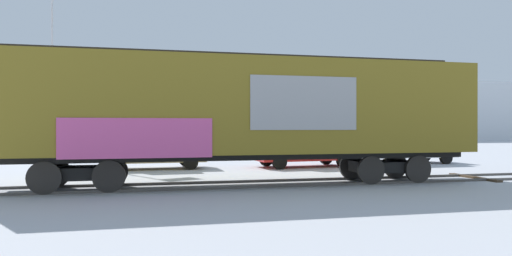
{
  "coord_description": "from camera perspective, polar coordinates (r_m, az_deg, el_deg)",
  "views": [
    {
      "loc": [
        -2.37,
        -14.17,
        1.85
      ],
      "look_at": [
        1.23,
        0.81,
        1.82
      ],
      "focal_mm": 31.98,
      "sensor_mm": 36.0,
      "label": 1
    }
  ],
  "objects": [
    {
      "name": "hillside",
      "position": [
        71.15,
        -11.73,
        1.96
      ],
      "size": [
        148.47,
        34.13,
        12.62
      ],
      "color": "silver",
      "rests_on": "ground_plane"
    },
    {
      "name": "ground_plane",
      "position": [
        14.49,
        -4.0,
        -7.23
      ],
      "size": [
        260.0,
        260.0,
        0.0
      ],
      "primitive_type": "plane",
      "color": "#B2B5BC"
    },
    {
      "name": "parked_car_white",
      "position": [
        24.52,
        18.35,
        -2.24
      ],
      "size": [
        4.66,
        2.03,
        1.66
      ],
      "color": "silver",
      "rests_on": "ground_plane"
    },
    {
      "name": "freight_car",
      "position": [
        14.5,
        -1.53,
        2.34
      ],
      "size": [
        15.05,
        2.82,
        4.19
      ],
      "color": "olive",
      "rests_on": "ground_plane"
    },
    {
      "name": "flagpole",
      "position": [
        26.87,
        -23.79,
        9.01
      ],
      "size": [
        1.26,
        0.6,
        9.93
      ],
      "color": "silver",
      "rests_on": "ground_plane"
    },
    {
      "name": "parked_car_red",
      "position": [
        21.38,
        5.93,
        -2.64
      ],
      "size": [
        4.75,
        2.26,
        1.7
      ],
      "color": "#B21E1E",
      "rests_on": "ground_plane"
    },
    {
      "name": "parked_car_tan",
      "position": [
        20.72,
        -12.8,
        -2.63
      ],
      "size": [
        4.55,
        2.11,
        1.76
      ],
      "color": "#9E8966",
      "rests_on": "ground_plane"
    },
    {
      "name": "track",
      "position": [
        14.42,
        -5.94,
        -7.11
      ],
      "size": [
        60.01,
        2.75,
        0.08
      ],
      "color": "#4C4742",
      "rests_on": "ground_plane"
    }
  ]
}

